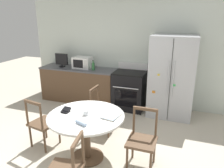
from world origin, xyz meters
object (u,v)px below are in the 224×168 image
Objects in this scene: dining_chair_right at (142,141)px; refrigerator at (172,77)px; oven_range at (129,90)px; microwave at (83,62)px; candle_glass at (86,113)px; dining_chair_far at (102,111)px; wallet at (66,110)px; counter_bottle at (93,66)px; countertop_tv at (62,60)px; dining_chair_left at (43,123)px.

refrigerator is at bearing -96.70° from dining_chair_right.
microwave reaches higher than oven_range.
candle_glass is (-1.08, -2.10, -0.11)m from refrigerator.
oven_range is at bearing 173.43° from dining_chair_far.
oven_range reaches higher than wallet.
dining_chair_far is at bearing 73.61° from wallet.
refrigerator is 2.01× the size of dining_chair_right.
oven_range is at bearing 2.75° from counter_bottle.
refrigerator is at bearing 62.79° from candle_glass.
dining_chair_right is (2.03, -2.11, -0.61)m from microwave.
wallet is (1.40, -2.15, -0.30)m from countertop_tv.
countertop_tv is 0.39× the size of dining_chair_left.
counter_bottle is at bearing -50.37° from dining_chair_right.
microwave is 0.37m from counter_bottle.
counter_bottle is 1.55m from dining_chair_far.
dining_chair_right is at bearing 53.30° from dining_chair_far.
oven_range is 1.07m from counter_bottle.
dining_chair_left is (0.88, -2.09, -0.65)m from countertop_tv.
microwave reaches higher than dining_chair_right.
candle_glass is (1.17, -2.21, -0.25)m from microwave.
wallet is at bearing 4.74° from dining_chair_right.
counter_bottle reaches higher than wallet.
dining_chair_left is 6.52× the size of wallet.
microwave is 2.52m from candle_glass.
refrigerator reaches higher than counter_bottle.
candle_glass is (-0.10, -2.15, 0.33)m from oven_range.
refrigerator is 1.91m from counter_bottle.
dining_chair_right is 0.94m from candle_glass.
dining_chair_far is 0.94m from candle_glass.
dining_chair_far is (0.74, -1.24, -0.56)m from counter_bottle.
refrigerator is 2.26m from microwave.
refrigerator is 21.38× the size of candle_glass.
refrigerator is at bearing 57.33° from dining_chair_left.
counter_bottle reaches higher than dining_chair_left.
candle_glass is (0.87, -0.05, 0.36)m from dining_chair_left.
refrigerator is 2.83m from countertop_tv.
counter_bottle is at bearing 111.41° from candle_glass.
refrigerator reaches higher than countertop_tv.
counter_bottle is (0.35, -0.11, -0.05)m from microwave.
counter_bottle is 0.27× the size of dining_chair_far.
dining_chair_far is 1.00× the size of dining_chair_left.
refrigerator is 1.77m from dining_chair_far.
oven_range is at bearing 0.24° from countertop_tv.
countertop_tv is at bearing -125.74° from dining_chair_far.
oven_range is 1.20× the size of dining_chair_far.
wallet is at bearing -101.75° from oven_range.
counter_bottle is at bearing -177.25° from oven_range.
candle_glass is (1.75, -2.14, -0.29)m from countertop_tv.
wallet is (-1.21, -0.11, 0.35)m from dining_chair_right.
countertop_tv is at bearing -38.51° from dining_chair_right.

